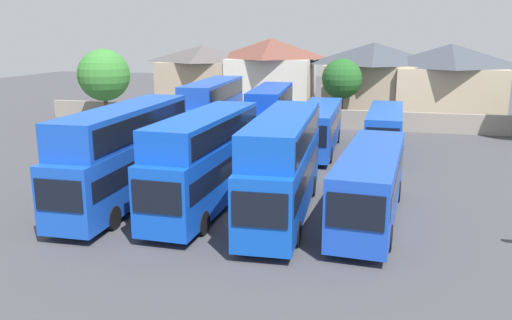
{
  "coord_description": "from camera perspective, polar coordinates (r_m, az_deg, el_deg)",
  "views": [
    {
      "loc": [
        6.86,
        -24.14,
        8.73
      ],
      "look_at": [
        0.0,
        3.0,
        1.97
      ],
      "focal_mm": 36.7,
      "sensor_mm": 36.0,
      "label": 1
    }
  ],
  "objects": [
    {
      "name": "tree_right_of_lot",
      "position": [
        53.79,
        -16.26,
        8.87
      ],
      "size": [
        5.04,
        5.04,
        7.36
      ],
      "color": "brown",
      "rests_on": "ground"
    },
    {
      "name": "bus_2",
      "position": [
        26.38,
        -5.56,
        0.39
      ],
      "size": [
        2.78,
        10.93,
        4.87
      ],
      "rotation": [
        0.0,
        0.0,
        -1.6
      ],
      "color": "blue",
      "rests_on": "ground"
    },
    {
      "name": "depot_boundary_wall",
      "position": [
        50.4,
        6.21,
        4.55
      ],
      "size": [
        56.0,
        0.5,
        1.8
      ],
      "primitive_type": "cube",
      "color": "gray",
      "rests_on": "ground"
    },
    {
      "name": "tree_behind_wall",
      "position": [
        52.18,
        9.34,
        8.69
      ],
      "size": [
        3.91,
        3.91,
        6.45
      ],
      "color": "brown",
      "rests_on": "ground"
    },
    {
      "name": "bus_6",
      "position": [
        40.65,
        1.56,
        5.0
      ],
      "size": [
        3.25,
        10.34,
        4.75
      ],
      "rotation": [
        0.0,
        0.0,
        -1.49
      ],
      "color": "blue",
      "rests_on": "ground"
    },
    {
      "name": "bus_3",
      "position": [
        25.28,
        2.99,
        -0.02
      ],
      "size": [
        3.04,
        11.81,
        4.96
      ],
      "rotation": [
        0.0,
        0.0,
        -1.52
      ],
      "color": "blue",
      "rests_on": "ground"
    },
    {
      "name": "bus_7",
      "position": [
        39.92,
        6.88,
        3.73
      ],
      "size": [
        2.85,
        11.58,
        3.46
      ],
      "rotation": [
        0.0,
        0.0,
        -1.55
      ],
      "color": "blue",
      "rests_on": "ground"
    },
    {
      "name": "ground",
      "position": [
        43.58,
        4.84,
        1.96
      ],
      "size": [
        140.0,
        140.0,
        0.0
      ],
      "primitive_type": "plane",
      "color": "#424247"
    },
    {
      "name": "house_terrace_centre",
      "position": [
        59.81,
        1.64,
        9.24
      ],
      "size": [
        9.68,
        7.04,
        8.28
      ],
      "color": "silver",
      "rests_on": "ground"
    },
    {
      "name": "house_terrace_far_right",
      "position": [
        57.14,
        20.28,
        7.97
      ],
      "size": [
        10.82,
        7.1,
        7.8
      ],
      "color": "#C6B293",
      "rests_on": "ground"
    },
    {
      "name": "bus_1",
      "position": [
        28.07,
        -14.04,
        1.09
      ],
      "size": [
        2.78,
        12.09,
        5.09
      ],
      "rotation": [
        0.0,
        0.0,
        -1.55
      ],
      "color": "blue",
      "rests_on": "ground"
    },
    {
      "name": "bus_8",
      "position": [
        40.18,
        13.88,
        3.38
      ],
      "size": [
        2.67,
        10.78,
        3.31
      ],
      "rotation": [
        0.0,
        0.0,
        -1.59
      ],
      "color": "blue",
      "rests_on": "ground"
    },
    {
      "name": "house_terrace_left",
      "position": [
        61.97,
        -5.72,
        8.96
      ],
      "size": [
        10.27,
        6.46,
        7.51
      ],
      "color": "tan",
      "rests_on": "ground"
    },
    {
      "name": "bus_5",
      "position": [
        42.18,
        -4.74,
        5.54
      ],
      "size": [
        3.19,
        11.84,
        5.11
      ],
      "rotation": [
        0.0,
        0.0,
        -1.51
      ],
      "color": "blue",
      "rests_on": "ground"
    },
    {
      "name": "bus_4",
      "position": [
        25.35,
        12.36,
        -2.26
      ],
      "size": [
        3.19,
        11.23,
        3.42
      ],
      "rotation": [
        0.0,
        0.0,
        -1.63
      ],
      "color": "blue",
      "rests_on": "ground"
    },
    {
      "name": "house_terrace_right",
      "position": [
        57.69,
        12.62,
        8.57
      ],
      "size": [
        10.59,
        7.35,
        7.89
      ],
      "color": "tan",
      "rests_on": "ground"
    }
  ]
}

